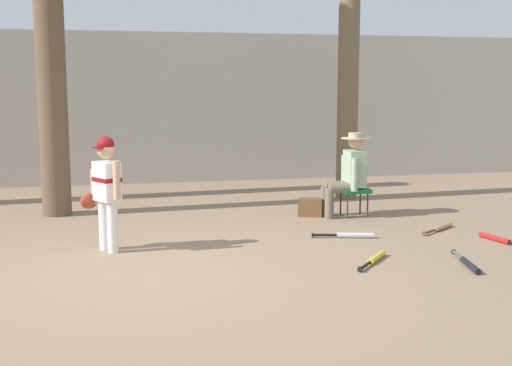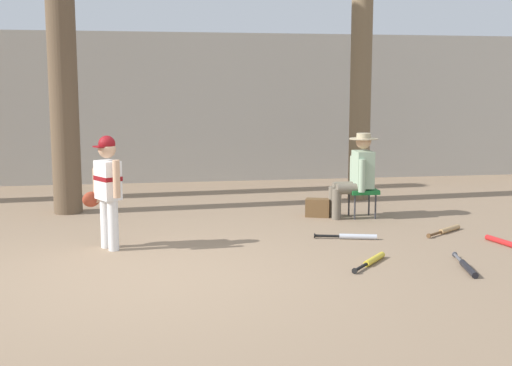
{
  "view_description": "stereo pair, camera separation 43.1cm",
  "coord_description": "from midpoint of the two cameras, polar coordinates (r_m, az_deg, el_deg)",
  "views": [
    {
      "loc": [
        -0.39,
        -6.3,
        1.85
      ],
      "look_at": [
        1.26,
        1.01,
        0.75
      ],
      "focal_mm": 46.28,
      "sensor_mm": 36.0,
      "label": 1
    },
    {
      "loc": [
        0.04,
        -6.38,
        1.85
      ],
      "look_at": [
        1.26,
        1.01,
        0.75
      ],
      "focal_mm": 46.28,
      "sensor_mm": 36.0,
      "label": 2
    }
  ],
  "objects": [
    {
      "name": "ground_plane",
      "position": [
        6.61,
        -7.55,
        -7.99
      ],
      "size": [
        60.0,
        60.0,
        0.0
      ],
      "primitive_type": "plane",
      "color": "#897056"
    },
    {
      "name": "concrete_back_wall",
      "position": [
        12.94,
        -8.65,
        6.42
      ],
      "size": [
        18.0,
        0.36,
        2.87
      ],
      "primitive_type": "cube",
      "color": "#ADA89E",
      "rests_on": "ground"
    },
    {
      "name": "tree_near_player",
      "position": [
        9.99,
        -15.38,
        14.56
      ],
      "size": [
        0.54,
        0.54,
        6.48
      ],
      "color": "brown",
      "rests_on": "ground"
    },
    {
      "name": "tree_behind_spectator",
      "position": [
        10.94,
        10.16,
        8.25
      ],
      "size": [
        0.52,
        0.52,
        4.24
      ],
      "color": "brown",
      "rests_on": "ground"
    },
    {
      "name": "young_ballplayer",
      "position": [
        7.61,
        -11.2,
        -0.17
      ],
      "size": [
        0.5,
        0.53,
        1.31
      ],
      "color": "white",
      "rests_on": "ground"
    },
    {
      "name": "folding_stool",
      "position": [
        9.51,
        10.46,
        -0.78
      ],
      "size": [
        0.41,
        0.41,
        0.41
      ],
      "color": "#196B2D",
      "rests_on": "ground"
    },
    {
      "name": "seated_spectator",
      "position": [
        9.44,
        9.94,
        0.86
      ],
      "size": [
        0.67,
        0.53,
        1.2
      ],
      "color": "#6B6051",
      "rests_on": "ground"
    },
    {
      "name": "handbag_beside_stool",
      "position": [
        9.5,
        6.66,
        -2.14
      ],
      "size": [
        0.38,
        0.29,
        0.26
      ],
      "primitive_type": "cube",
      "rotation": [
        0.0,
        0.0,
        -0.37
      ],
      "color": "brown",
      "rests_on": "ground"
    },
    {
      "name": "bat_red_barrel",
      "position": [
        8.38,
        22.08,
        -4.8
      ],
      "size": [
        0.22,
        0.8,
        0.07
      ],
      "color": "red",
      "rests_on": "ground"
    },
    {
      "name": "bat_wood_tan",
      "position": [
        8.85,
        17.56,
        -3.9
      ],
      "size": [
        0.65,
        0.5,
        0.07
      ],
      "color": "tan",
      "rests_on": "ground"
    },
    {
      "name": "bat_aluminum_silver",
      "position": [
        8.19,
        9.88,
        -4.59
      ],
      "size": [
        0.75,
        0.26,
        0.07
      ],
      "color": "#B7BCC6",
      "rests_on": "ground"
    },
    {
      "name": "bat_black_composite",
      "position": [
        7.14,
        19.44,
        -6.88
      ],
      "size": [
        0.24,
        0.82,
        0.07
      ],
      "color": "black",
      "rests_on": "ground"
    },
    {
      "name": "bat_yellow_trainer",
      "position": [
        7.14,
        11.74,
        -6.59
      ],
      "size": [
        0.55,
        0.62,
        0.07
      ],
      "color": "yellow",
      "rests_on": "ground"
    }
  ]
}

